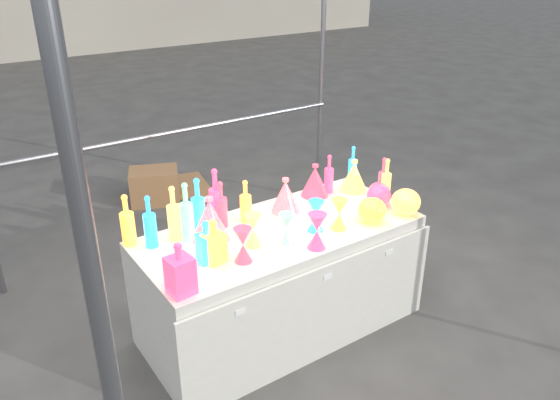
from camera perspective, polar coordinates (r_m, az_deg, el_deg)
ground at (r=3.86m, az=-0.00°, el=-12.88°), size 80.00×80.00×0.00m
display_table at (r=3.63m, az=0.08°, el=-8.30°), size 1.84×0.83×0.75m
cardboard_box_closed at (r=5.64m, az=-12.97°, el=1.45°), size 0.57×0.50×0.35m
cardboard_box_flat at (r=5.91m, az=-11.34°, el=1.24°), size 0.84×0.67×0.06m
bottle_0 at (r=3.33m, az=-15.69°, el=-1.99°), size 0.08×0.08×0.32m
bottle_1 at (r=3.27m, az=-13.47°, el=-2.18°), size 0.09×0.09×0.33m
bottle_2 at (r=3.44m, az=-6.74°, el=0.29°), size 0.09×0.09×0.38m
bottle_3 at (r=3.43m, az=-6.20°, el=-0.43°), size 0.08×0.08×0.31m
bottle_4 at (r=3.31m, az=-11.04°, el=-1.34°), size 0.10×0.10×0.35m
bottle_5 at (r=3.29m, az=-9.74°, el=-1.22°), size 0.11×0.11×0.38m
bottle_6 at (r=3.48m, az=-3.62°, el=-0.11°), size 0.08×0.08×0.29m
bottle_7 at (r=3.36m, az=-8.55°, el=-0.62°), size 0.11×0.11×0.37m
decanter_0 at (r=3.06m, az=-6.94°, el=-4.28°), size 0.13×0.13×0.27m
decanter_1 at (r=2.82m, az=-10.43°, el=-7.02°), size 0.14×0.14×0.29m
decanter_2 at (r=3.07m, az=-7.68°, el=-4.29°), size 0.11×0.11×0.26m
hourglass_0 at (r=3.19m, az=3.88°, el=-3.27°), size 0.13×0.13×0.22m
hourglass_1 at (r=3.06m, az=-3.89°, el=-4.71°), size 0.13×0.13×0.21m
hourglass_2 at (r=3.22m, az=-2.83°, el=-3.15°), size 0.10×0.10×0.21m
hourglass_3 at (r=3.25m, az=0.67°, el=-2.98°), size 0.10×0.10×0.19m
hourglass_4 at (r=3.42m, az=6.20°, el=-1.50°), size 0.13×0.13×0.20m
hourglass_5 at (r=3.39m, az=3.77°, el=-1.68°), size 0.11×0.11×0.20m
globe_0 at (r=3.55m, az=9.59°, el=-1.21°), size 0.23×0.23×0.15m
globe_1 at (r=3.70m, az=12.99°, el=-0.32°), size 0.22×0.22×0.16m
globe_2 at (r=3.78m, az=10.27°, el=0.36°), size 0.19×0.19×0.13m
globe_3 at (r=3.86m, az=10.29°, el=0.75°), size 0.17×0.17×0.12m
lampshade_0 at (r=3.30m, az=-7.33°, el=-1.90°), size 0.27×0.27×0.28m
lampshade_1 at (r=3.63m, az=0.58°, el=0.55°), size 0.22×0.22×0.24m
lampshade_2 at (r=3.86m, az=3.67°, el=2.10°), size 0.22×0.22×0.24m
lampshade_3 at (r=3.98m, az=7.73°, el=2.58°), size 0.23×0.23×0.23m
bottle_8 at (r=4.09m, az=7.60°, el=3.67°), size 0.08×0.08×0.29m
bottle_9 at (r=3.91m, az=5.14°, el=2.75°), size 0.08×0.08×0.29m
bottle_10 at (r=3.87m, az=10.72°, el=2.28°), size 0.08×0.08×0.30m
bottle_11 at (r=3.85m, az=11.04°, el=2.15°), size 0.09×0.09×0.30m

